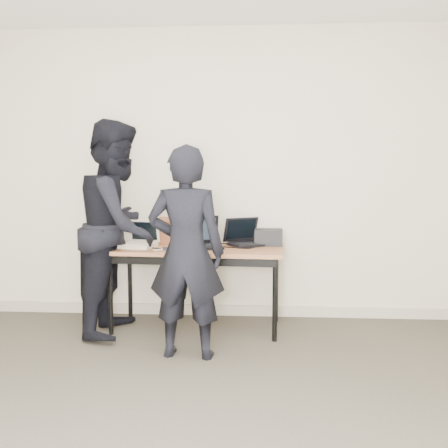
# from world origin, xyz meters

# --- Properties ---
(room) EXTENTS (4.60, 4.60, 2.80)m
(room) POSITION_xyz_m (0.00, 0.00, 1.35)
(room) COLOR #3E382F
(room) RESTS_ON ground
(desk) EXTENTS (1.53, 0.74, 0.72)m
(desk) POSITION_xyz_m (-0.16, 1.82, 0.66)
(desk) COLOR brown
(desk) RESTS_ON ground
(laptop_beige) EXTENTS (0.34, 0.33, 0.23)m
(laptop_beige) POSITION_xyz_m (-0.66, 1.82, 0.77)
(laptop_beige) COLOR beige
(laptop_beige) RESTS_ON desk
(laptop_center) EXTENTS (0.43, 0.42, 0.27)m
(laptop_center) POSITION_xyz_m (-0.12, 1.84, 0.78)
(laptop_center) COLOR black
(laptop_center) RESTS_ON desk
(laptop_right) EXTENTS (0.44, 0.44, 0.24)m
(laptop_right) POSITION_xyz_m (0.27, 2.01, 0.77)
(laptop_right) COLOR black
(laptop_right) RESTS_ON desk
(leather_satchel) EXTENTS (0.38, 0.21, 0.25)m
(leather_satchel) POSITION_xyz_m (-0.34, 2.05, 0.85)
(leather_satchel) COLOR brown
(leather_satchel) RESTS_ON desk
(tissue) EXTENTS (0.14, 0.11, 0.08)m
(tissue) POSITION_xyz_m (-0.31, 2.05, 1.00)
(tissue) COLOR white
(tissue) RESTS_ON leather_satchel
(equipment_box) EXTENTS (0.25, 0.21, 0.14)m
(equipment_box) POSITION_xyz_m (0.47, 2.01, 0.79)
(equipment_box) COLOR black
(equipment_box) RESTS_ON desk
(power_brick) EXTENTS (0.07, 0.05, 0.03)m
(power_brick) POSITION_xyz_m (-0.38, 1.65, 0.73)
(power_brick) COLOR black
(power_brick) RESTS_ON desk
(cables) EXTENTS (1.15, 0.44, 0.01)m
(cables) POSITION_xyz_m (-0.11, 1.82, 0.72)
(cables) COLOR black
(cables) RESTS_ON desk
(person_typist) EXTENTS (0.59, 0.41, 1.57)m
(person_typist) POSITION_xyz_m (-0.15, 1.16, 0.78)
(person_typist) COLOR black
(person_typist) RESTS_ON ground
(person_observer) EXTENTS (0.72, 0.91, 1.81)m
(person_observer) POSITION_xyz_m (-0.81, 1.72, 0.90)
(person_observer) COLOR black
(person_observer) RESTS_ON ground
(baseboard) EXTENTS (4.50, 0.03, 0.10)m
(baseboard) POSITION_xyz_m (0.00, 2.23, 0.05)
(baseboard) COLOR #B4AD95
(baseboard) RESTS_ON ground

